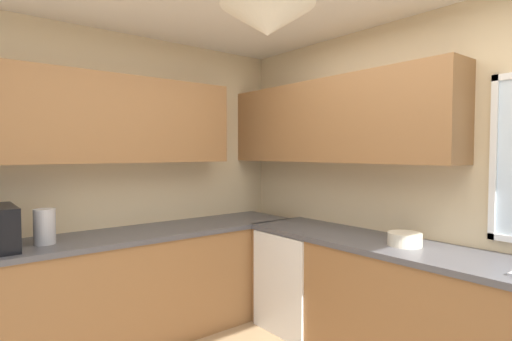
% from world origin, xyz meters
% --- Properties ---
extents(room_shell, '(4.12, 3.35, 2.62)m').
position_xyz_m(room_shell, '(-0.79, 0.56, 1.82)').
color(room_shell, beige).
rests_on(room_shell, ground_plane).
extents(counter_run_left, '(0.65, 2.96, 0.89)m').
position_xyz_m(counter_run_left, '(-1.69, 0.00, 0.45)').
color(counter_run_left, olive).
rests_on(counter_run_left, ground_plane).
extents(counter_run_back, '(3.21, 0.65, 0.89)m').
position_xyz_m(counter_run_back, '(0.21, 1.30, 0.45)').
color(counter_run_back, olive).
rests_on(counter_run_back, ground_plane).
extents(dishwasher, '(0.60, 0.60, 0.85)m').
position_xyz_m(dishwasher, '(-1.03, 1.27, 0.42)').
color(dishwasher, white).
rests_on(dishwasher, ground_plane).
extents(kettle, '(0.14, 0.14, 0.25)m').
position_xyz_m(kettle, '(-1.67, -0.63, 1.02)').
color(kettle, '#B7B7BC').
rests_on(kettle, counter_run_left).
extents(bowl, '(0.23, 0.23, 0.09)m').
position_xyz_m(bowl, '(-0.07, 1.30, 0.94)').
color(bowl, beige).
rests_on(bowl, counter_run_back).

